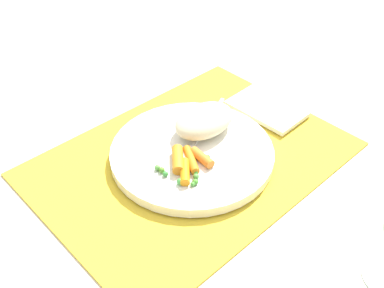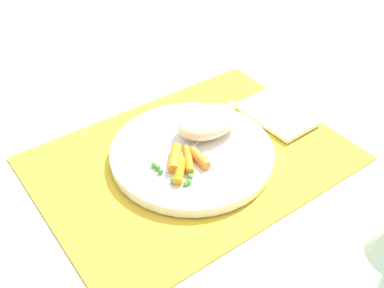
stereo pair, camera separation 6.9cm
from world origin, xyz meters
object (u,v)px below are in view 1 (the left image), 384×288
(fork, at_px, (199,137))
(rice_mound, at_px, (204,121))
(plate, at_px, (192,153))
(carrot_portion, at_px, (187,162))
(napkin, at_px, (266,108))

(fork, bearing_deg, rice_mound, -157.08)
(fork, bearing_deg, plate, 24.28)
(carrot_portion, bearing_deg, fork, -148.74)
(carrot_portion, bearing_deg, rice_mound, -150.86)
(rice_mound, xyz_separation_m, carrot_portion, (0.08, 0.04, -0.01))
(rice_mound, height_order, fork, rice_mound)
(napkin, bearing_deg, carrot_portion, 6.56)
(plate, bearing_deg, rice_mound, -156.33)
(plate, bearing_deg, napkin, -179.46)
(fork, bearing_deg, napkin, 176.47)
(rice_mound, height_order, napkin, rice_mound)
(rice_mound, xyz_separation_m, napkin, (-0.14, 0.02, -0.03))
(fork, bearing_deg, carrot_portion, 31.26)
(rice_mound, bearing_deg, napkin, 172.28)
(rice_mound, bearing_deg, fork, 22.92)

